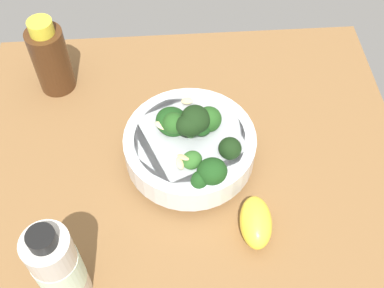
# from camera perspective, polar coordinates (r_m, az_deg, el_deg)

# --- Properties ---
(ground_plane) EXTENTS (0.63, 0.63, 0.05)m
(ground_plane) POSITION_cam_1_polar(r_m,az_deg,el_deg) (0.70, -0.01, -5.87)
(ground_plane) COLOR brown
(bowl_of_broccoli) EXTENTS (0.18, 0.18, 0.10)m
(bowl_of_broccoli) POSITION_cam_1_polar(r_m,az_deg,el_deg) (0.67, 0.09, -0.06)
(bowl_of_broccoli) COLOR white
(bowl_of_broccoli) RESTS_ON ground_plane
(lemon_wedge) EXTENTS (0.08, 0.05, 0.04)m
(lemon_wedge) POSITION_cam_1_polar(r_m,az_deg,el_deg) (0.63, 7.50, -9.09)
(lemon_wedge) COLOR yellow
(lemon_wedge) RESTS_ON ground_plane
(bottle_tall) EXTENTS (0.06, 0.06, 0.13)m
(bottle_tall) POSITION_cam_1_polar(r_m,az_deg,el_deg) (0.78, -16.27, 9.66)
(bottle_tall) COLOR #472814
(bottle_tall) RESTS_ON ground_plane
(bottle_short) EXTENTS (0.05, 0.05, 0.15)m
(bottle_short) POSITION_cam_1_polar(r_m,az_deg,el_deg) (0.57, -15.39, -13.87)
(bottle_short) COLOR beige
(bottle_short) RESTS_ON ground_plane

